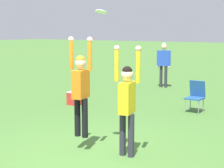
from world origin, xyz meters
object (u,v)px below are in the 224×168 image
person_defending (127,99)px  frisbee (101,12)px  cooler_box (74,98)px  camping_chair_2 (196,94)px  person_jumping (81,85)px  person_spectator_far (164,60)px

person_defending → frisbee: bearing=-99.1°
frisbee → cooler_box: 5.22m
camping_chair_2 → cooler_box: camping_chair_2 is taller
person_defending → person_jumping: bearing=-90.0°
person_jumping → person_spectator_far: size_ratio=1.07×
person_jumping → camping_chair_2: size_ratio=2.16×
person_spectator_far → frisbee: bearing=-90.4°
person_jumping → cooler_box: bearing=29.8°
person_jumping → cooler_box: size_ratio=4.67×
frisbee → person_spectator_far: size_ratio=0.12×
person_spectator_far → cooler_box: bearing=-117.0°
person_defending → person_spectator_far: (-3.02, 8.02, 0.02)m
person_jumping → cooler_box: person_jumping is taller
person_jumping → camping_chair_2: 4.61m
person_jumping → frisbee: frisbee is taller
frisbee → person_jumping: bearing=-157.0°
cooler_box → frisbee: bearing=-44.8°
person_defending → camping_chair_2: size_ratio=2.30×
person_defending → cooler_box: bearing=-140.7°
person_jumping → camping_chair_2: bearing=-19.0°
cooler_box → person_spectator_far: bearing=80.5°
camping_chair_2 → person_spectator_far: size_ratio=0.50×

